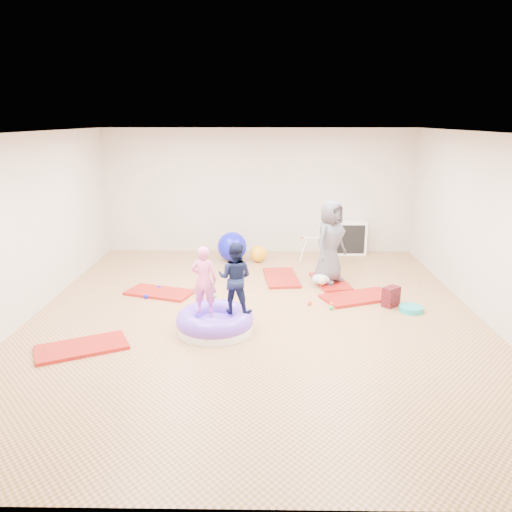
{
  "coord_description": "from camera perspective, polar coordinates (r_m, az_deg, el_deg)",
  "views": [
    {
      "loc": [
        0.12,
        -7.27,
        2.99
      ],
      "look_at": [
        0.0,
        0.3,
        0.9
      ],
      "focal_mm": 35.0,
      "sensor_mm": 36.0,
      "label": 1
    }
  ],
  "objects": [
    {
      "name": "inflatable_cushion",
      "position": [
        7.33,
        -4.72,
        -7.52
      ],
      "size": [
        1.13,
        1.13,
        0.36
      ],
      "rotation": [
        0.0,
        0.0,
        -0.36
      ],
      "color": "white",
      "rests_on": "ground"
    },
    {
      "name": "cube_shelf",
      "position": [
        11.53,
        10.57,
        2.08
      ],
      "size": [
        0.76,
        0.37,
        0.76
      ],
      "color": "white",
      "rests_on": "ground"
    },
    {
      "name": "ball_pit_balls",
      "position": [
        8.28,
        -0.13,
        -5.46
      ],
      "size": [
        4.23,
        1.65,
        0.08
      ],
      "color": "#0F12D2",
      "rests_on": "ground"
    },
    {
      "name": "exercise_ball_blue",
      "position": [
        10.8,
        -2.75,
        1.09
      ],
      "size": [
        0.64,
        0.64,
        0.64
      ],
      "primitive_type": "sphere",
      "color": "#0F12D2",
      "rests_on": "ground"
    },
    {
      "name": "gym_mat_rear_right",
      "position": [
        9.52,
        8.51,
        -2.9
      ],
      "size": [
        0.73,
        1.17,
        0.05
      ],
      "primitive_type": "cube",
      "rotation": [
        0.0,
        0.0,
        1.74
      ],
      "color": "#A22E11",
      "rests_on": "ground"
    },
    {
      "name": "gym_mat_center_back",
      "position": [
        9.65,
        2.91,
        -2.49
      ],
      "size": [
        0.71,
        1.25,
        0.05
      ],
      "primitive_type": "cube",
      "rotation": [
        0.0,
        0.0,
        1.67
      ],
      "color": "#A22E11",
      "rests_on": "ground"
    },
    {
      "name": "adult_caregiver",
      "position": [
        9.26,
        8.48,
        1.64
      ],
      "size": [
        0.87,
        0.88,
        1.53
      ],
      "primitive_type": "imported",
      "rotation": [
        0.0,
        0.0,
        0.81
      ],
      "color": "#4F5059",
      "rests_on": "gym_mat_rear_right"
    },
    {
      "name": "room",
      "position": [
        7.45,
        -0.04,
        3.1
      ],
      "size": [
        7.01,
        8.01,
        2.81
      ],
      "color": "tan",
      "rests_on": "ground"
    },
    {
      "name": "yellow_toy",
      "position": [
        7.07,
        -3.89,
        -9.5
      ],
      "size": [
        0.2,
        0.2,
        0.03
      ],
      "primitive_type": "cylinder",
      "color": "gold",
      "rests_on": "ground"
    },
    {
      "name": "exercise_ball_orange",
      "position": [
        10.74,
        0.3,
        0.27
      ],
      "size": [
        0.36,
        0.36,
        0.36
      ],
      "primitive_type": "sphere",
      "color": "orange",
      "rests_on": "ground"
    },
    {
      "name": "gym_mat_mid_left",
      "position": [
        9.0,
        -10.96,
        -4.11
      ],
      "size": [
        1.27,
        0.91,
        0.05
      ],
      "primitive_type": "cube",
      "rotation": [
        0.0,
        0.0,
        -0.32
      ],
      "color": "#A22E11",
      "rests_on": "ground"
    },
    {
      "name": "backpack",
      "position": [
        8.52,
        15.18,
        -4.5
      ],
      "size": [
        0.33,
        0.32,
        0.33
      ],
      "primitive_type": "cube",
      "rotation": [
        0.0,
        0.0,
        0.72
      ],
      "color": "maroon",
      "rests_on": "ground"
    },
    {
      "name": "infant_play_gym",
      "position": [
        11.01,
        6.55,
        1.35
      ],
      "size": [
        0.65,
        0.61,
        0.49
      ],
      "rotation": [
        0.0,
        0.0,
        0.06
      ],
      "color": "white",
      "rests_on": "ground"
    },
    {
      "name": "gym_mat_front_left",
      "position": [
        7.2,
        -19.3,
        -9.83
      ],
      "size": [
        1.32,
        1.05,
        0.05
      ],
      "primitive_type": "cube",
      "rotation": [
        0.0,
        0.0,
        0.47
      ],
      "color": "#A22E11",
      "rests_on": "ground"
    },
    {
      "name": "child_navy",
      "position": [
        7.11,
        -2.43,
        -2.13
      ],
      "size": [
        0.58,
        0.49,
        1.04
      ],
      "primitive_type": "imported",
      "rotation": [
        0.0,
        0.0,
        2.93
      ],
      "color": "#0F1636",
      "rests_on": "inflatable_cushion"
    },
    {
      "name": "infant",
      "position": [
        9.22,
        7.48,
        -2.65
      ],
      "size": [
        0.34,
        0.35,
        0.2
      ],
      "color": "silver",
      "rests_on": "gym_mat_rear_right"
    },
    {
      "name": "gym_mat_right",
      "position": [
        8.78,
        11.65,
        -4.64
      ],
      "size": [
        1.37,
        1.02,
        0.05
      ],
      "primitive_type": "cube",
      "rotation": [
        0.0,
        0.0,
        0.37
      ],
      "color": "#A22E11",
      "rests_on": "ground"
    },
    {
      "name": "child_pink",
      "position": [
        7.12,
        -5.98,
        -2.38
      ],
      "size": [
        0.39,
        0.28,
        0.99
      ],
      "primitive_type": "imported",
      "rotation": [
        0.0,
        0.0,
        3.03
      ],
      "color": "pink",
      "rests_on": "inflatable_cushion"
    },
    {
      "name": "balance_disc",
      "position": [
        8.43,
        17.3,
        -5.78
      ],
      "size": [
        0.38,
        0.38,
        0.08
      ],
      "primitive_type": "cylinder",
      "color": "teal",
      "rests_on": "ground"
    }
  ]
}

